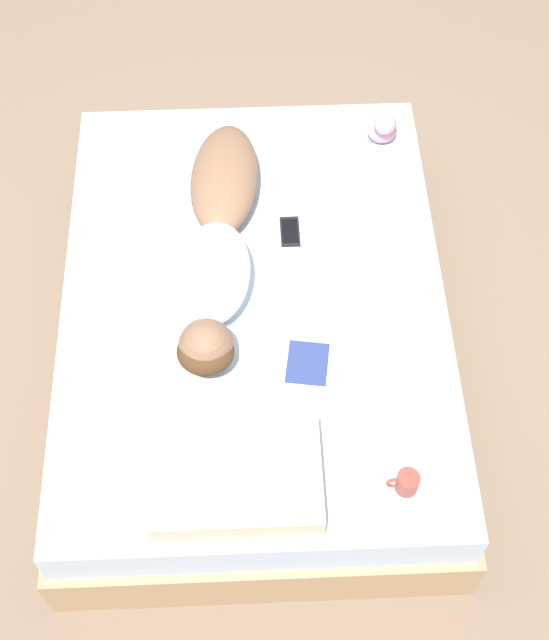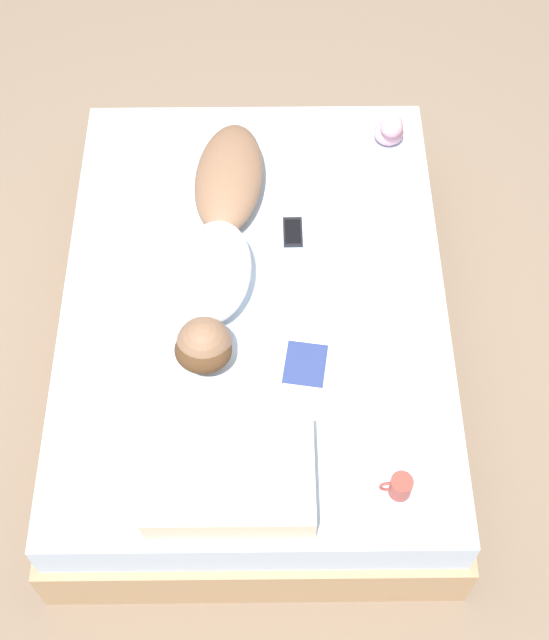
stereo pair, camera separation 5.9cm
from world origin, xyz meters
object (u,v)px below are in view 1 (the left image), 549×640
(person, at_px, (216,246))
(coffee_mug, at_px, (406,483))
(open_magazine, at_px, (337,367))
(cell_phone, at_px, (289,232))

(person, height_order, coffee_mug, person)
(person, distance_m, coffee_mug, 1.18)
(open_magazine, distance_m, cell_phone, 0.66)
(person, relative_size, open_magazine, 2.51)
(coffee_mug, distance_m, cell_phone, 1.18)
(cell_phone, bearing_deg, open_magazine, 102.18)
(open_magazine, height_order, coffee_mug, coffee_mug)
(open_magazine, relative_size, cell_phone, 3.28)
(open_magazine, bearing_deg, cell_phone, -68.51)
(person, distance_m, cell_phone, 0.34)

